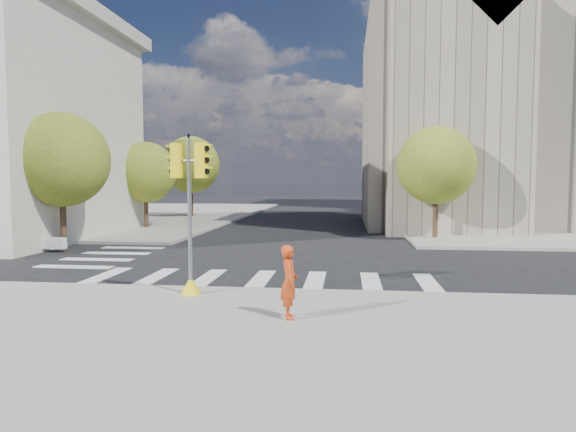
{
  "coord_description": "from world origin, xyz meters",
  "views": [
    {
      "loc": [
        2.71,
        -18.58,
        3.31
      ],
      "look_at": [
        0.79,
        -1.9,
        2.1
      ],
      "focal_mm": 32.0,
      "sensor_mm": 36.0,
      "label": 1
    }
  ],
  "objects_px": {
    "traffic_signal": "(190,227)",
    "lamp_near": "(434,159)",
    "planter_wall": "(5,242)",
    "photographer": "(289,282)",
    "lamp_far": "(407,165)"
  },
  "relations": [
    {
      "from": "traffic_signal",
      "to": "lamp_near",
      "type": "bearing_deg",
      "value": 78.02
    },
    {
      "from": "traffic_signal",
      "to": "planter_wall",
      "type": "height_order",
      "value": "traffic_signal"
    },
    {
      "from": "photographer",
      "to": "planter_wall",
      "type": "bearing_deg",
      "value": 41.72
    },
    {
      "from": "traffic_signal",
      "to": "photographer",
      "type": "distance_m",
      "value": 3.79
    },
    {
      "from": "lamp_far",
      "to": "photographer",
      "type": "bearing_deg",
      "value": -100.59
    },
    {
      "from": "lamp_near",
      "to": "planter_wall",
      "type": "xyz_separation_m",
      "value": [
        -21.0,
        -10.65,
        -4.18
      ]
    },
    {
      "from": "photographer",
      "to": "lamp_near",
      "type": "bearing_deg",
      "value": -29.42
    },
    {
      "from": "photographer",
      "to": "planter_wall",
      "type": "xyz_separation_m",
      "value": [
        -14.42,
        10.52,
        -0.59
      ]
    },
    {
      "from": "lamp_near",
      "to": "traffic_signal",
      "type": "relative_size",
      "value": 1.85
    },
    {
      "from": "lamp_far",
      "to": "lamp_near",
      "type": "bearing_deg",
      "value": -90.0
    },
    {
      "from": "lamp_far",
      "to": "photographer",
      "type": "xyz_separation_m",
      "value": [
        -6.58,
        -35.18,
        -3.59
      ]
    },
    {
      "from": "traffic_signal",
      "to": "planter_wall",
      "type": "relative_size",
      "value": 0.73
    },
    {
      "from": "lamp_far",
      "to": "planter_wall",
      "type": "relative_size",
      "value": 1.35
    },
    {
      "from": "lamp_far",
      "to": "traffic_signal",
      "type": "relative_size",
      "value": 1.85
    },
    {
      "from": "lamp_near",
      "to": "lamp_far",
      "type": "height_order",
      "value": "same"
    }
  ]
}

